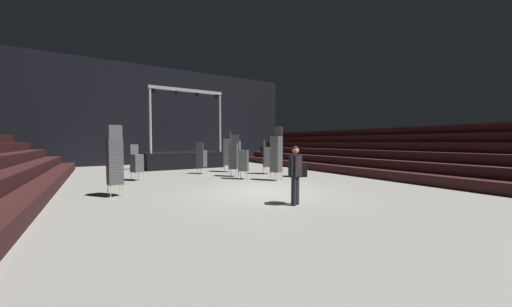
# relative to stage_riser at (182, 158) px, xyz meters

# --- Properties ---
(ground_plane) EXTENTS (22.00, 30.00, 0.10)m
(ground_plane) POSITION_rel_stage_riser_xyz_m (0.00, -10.80, -0.68)
(ground_plane) COLOR gray
(arena_end_wall) EXTENTS (22.00, 0.30, 8.00)m
(arena_end_wall) POSITION_rel_stage_riser_xyz_m (0.00, 4.20, 3.37)
(arena_end_wall) COLOR black
(arena_end_wall) RESTS_ON ground_plane
(bleacher_bank_right) EXTENTS (4.50, 24.00, 2.70)m
(bleacher_bank_right) POSITION_rel_stage_riser_xyz_m (8.75, -9.80, 0.72)
(bleacher_bank_right) COLOR black
(bleacher_bank_right) RESTS_ON ground_plane
(stage_riser) EXTENTS (5.18, 3.33, 5.35)m
(stage_riser) POSITION_rel_stage_riser_xyz_m (0.00, 0.00, 0.00)
(stage_riser) COLOR black
(stage_riser) RESTS_ON ground_plane
(man_with_tie) EXTENTS (0.56, 0.36, 1.72)m
(man_with_tie) POSITION_rel_stage_riser_xyz_m (-0.28, -13.00, 0.35)
(man_with_tie) COLOR black
(man_with_tie) RESTS_ON ground_plane
(chair_stack_front_left) EXTENTS (0.62, 0.62, 2.22)m
(chair_stack_front_left) POSITION_rel_stage_riser_xyz_m (0.94, -6.46, 0.48)
(chair_stack_front_left) COLOR #B2B5BA
(chair_stack_front_left) RESTS_ON ground_plane
(chair_stack_front_right) EXTENTS (0.59, 0.59, 1.71)m
(chair_stack_front_right) POSITION_rel_stage_riser_xyz_m (-3.62, -5.37, 0.23)
(chair_stack_front_right) COLOR #B2B5BA
(chair_stack_front_right) RESTS_ON ground_plane
(chair_stack_mid_left) EXTENTS (0.58, 0.58, 2.56)m
(chair_stack_mid_left) POSITION_rel_stage_riser_xyz_m (2.04, -8.77, 0.65)
(chair_stack_mid_left) COLOR #B2B5BA
(chair_stack_mid_left) RESTS_ON ground_plane
(chair_stack_mid_right) EXTENTS (0.62, 0.62, 1.79)m
(chair_stack_mid_right) POSITION_rel_stage_riser_xyz_m (-0.11, -4.46, 0.27)
(chair_stack_mid_right) COLOR #B2B5BA
(chair_stack_mid_right) RESTS_ON ground_plane
(chair_stack_mid_centre) EXTENTS (0.62, 0.62, 1.88)m
(chair_stack_mid_centre) POSITION_rel_stage_riser_xyz_m (0.91, -7.57, 0.32)
(chair_stack_mid_centre) COLOR #B2B5BA
(chair_stack_mid_centre) RESTS_ON ground_plane
(chair_stack_rear_left) EXTENTS (0.59, 0.59, 2.48)m
(chair_stack_rear_left) POSITION_rel_stage_riser_xyz_m (1.56, -4.33, 0.61)
(chair_stack_rear_left) COLOR #B2B5BA
(chair_stack_rear_left) RESTS_ON ground_plane
(chair_stack_rear_right) EXTENTS (0.51, 0.51, 2.39)m
(chair_stack_rear_right) POSITION_rel_stage_riser_xyz_m (-4.70, -8.92, 0.57)
(chair_stack_rear_right) COLOR #B2B5BA
(chair_stack_rear_right) RESTS_ON ground_plane
(chair_stack_rear_centre) EXTENTS (0.58, 0.58, 1.96)m
(chair_stack_rear_centre) POSITION_rel_stage_riser_xyz_m (3.07, -6.42, 0.36)
(chair_stack_rear_centre) COLOR #B2B5BA
(chair_stack_rear_centre) RESTS_ON ground_plane
(equipment_road_case) EXTENTS (1.08, 0.96, 0.67)m
(equipment_road_case) POSITION_rel_stage_riser_xyz_m (3.83, -8.19, -0.29)
(equipment_road_case) COLOR black
(equipment_road_case) RESTS_ON ground_plane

